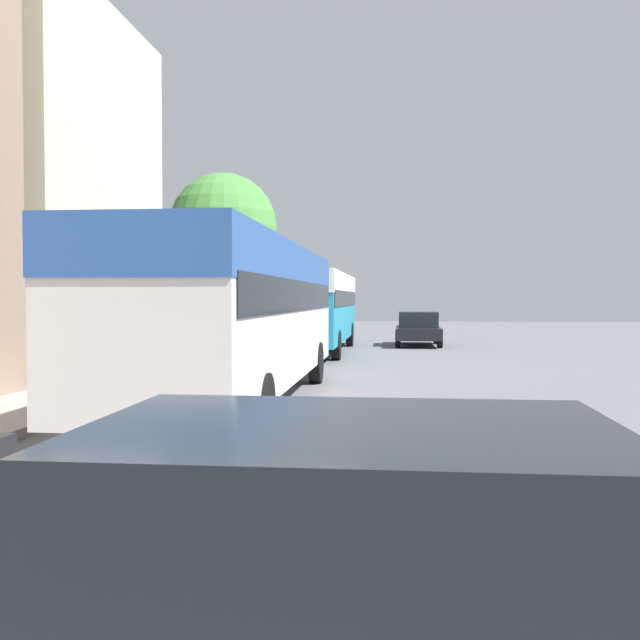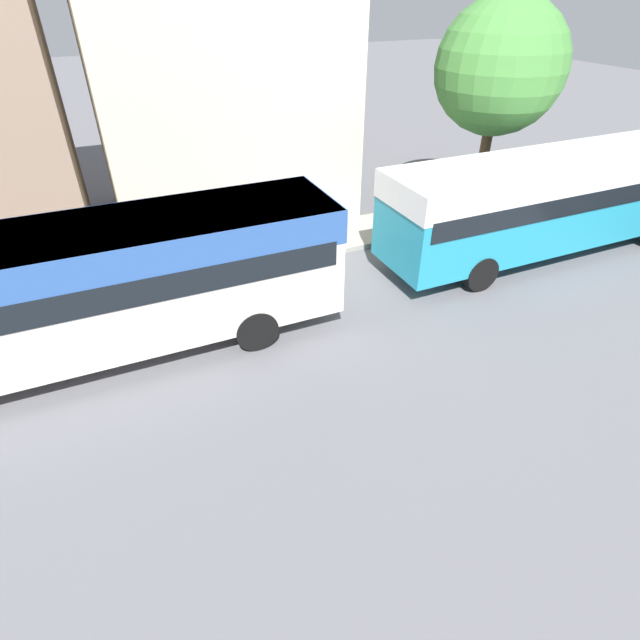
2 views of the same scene
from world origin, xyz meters
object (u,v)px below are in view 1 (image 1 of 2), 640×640
Objects in this scene: car_crossing at (353,611)px; pedestrian_walking_away at (134,340)px; bus_following at (315,301)px; car_far_curb at (418,328)px; pedestrian_near_curb at (83,351)px; bus_lead at (238,302)px.

car_crossing is 2.18× the size of pedestrian_walking_away.
car_crossing is at bearing -83.07° from bus_following.
car_crossing is at bearing -92.23° from car_far_curb.
pedestrian_near_curb is (-7.23, -17.49, 0.23)m from car_far_curb.
pedestrian_near_curb is (-3.18, -13.32, -0.95)m from bus_following.
pedestrian_near_curb is at bearing 177.32° from bus_lead.
pedestrian_walking_away is at bearing 138.79° from bus_lead.
pedestrian_near_curb is at bearing -112.47° from car_far_curb.
bus_following is 2.53× the size of car_far_curb.
pedestrian_near_curb reaches higher than car_crossing.
car_crossing is 0.87× the size of car_far_curb.
bus_following reaches higher than car_crossing.
bus_lead is 6.88× the size of pedestrian_near_curb.
car_crossing is 28.43m from car_far_curb.
bus_lead is at bearing 15.07° from car_crossing.
bus_following is at bearing 90.21° from bus_lead.
bus_lead is 13.47m from bus_following.
bus_lead is 11.21m from car_crossing.
bus_lead is 4.28m from pedestrian_walking_away.
car_far_curb is (1.10, 28.40, -0.03)m from car_crossing.
bus_following is at bearing -134.20° from car_far_curb.
car_crossing is (2.95, -24.24, -1.15)m from bus_following.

